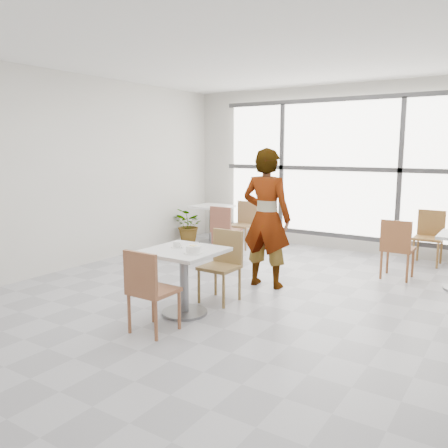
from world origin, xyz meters
The scene contains 17 objects.
floor centered at (0.00, 0.00, 0.00)m, with size 7.00×7.00×0.00m, color #9E9EA5.
ceiling centered at (0.00, 0.00, 3.00)m, with size 7.00×7.00×0.00m, color white.
wall_back centered at (0.00, 3.50, 1.50)m, with size 6.00×6.00×0.00m, color silver.
wall_left centered at (-3.00, 0.00, 1.50)m, with size 7.00×7.00×0.00m, color silver.
window centered at (0.00, 3.44, 1.50)m, with size 4.60×0.07×2.52m.
main_table centered at (-0.25, -0.74, 0.52)m, with size 0.80×0.80×0.75m.
chair_near centered at (-0.19, -1.39, 0.50)m, with size 0.42×0.42×0.87m.
chair_far centered at (-0.15, -0.09, 0.50)m, with size 0.42×0.42×0.87m.
oatmeal_bowl centered at (-0.05, -0.83, 0.79)m, with size 0.21×0.21×0.10m.
coffee_cup centered at (-0.38, -0.70, 0.78)m, with size 0.16×0.13×0.07m.
person centered at (0.01, 0.72, 0.94)m, with size 0.68×0.45×1.87m, color black.
bg_table_left centered at (-2.27, 2.71, 0.49)m, with size 0.70×0.70×0.75m.
bg_chair_left_near centered at (-1.47, 1.93, 0.50)m, with size 0.42×0.42×0.87m.
bg_chair_left_far centered at (-1.51, 2.71, 0.50)m, with size 0.42×0.42×0.87m.
bg_chair_right_near centered at (1.42, 2.03, 0.50)m, with size 0.42×0.42×0.87m.
bg_chair_right_far centered at (1.65, 3.28, 0.50)m, with size 0.42×0.42×0.87m.
plant_left centered at (-2.70, 2.54, 0.34)m, with size 0.61×0.53×0.68m, color #568743.
Camera 1 is at (2.88, -4.68, 1.87)m, focal length 36.82 mm.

